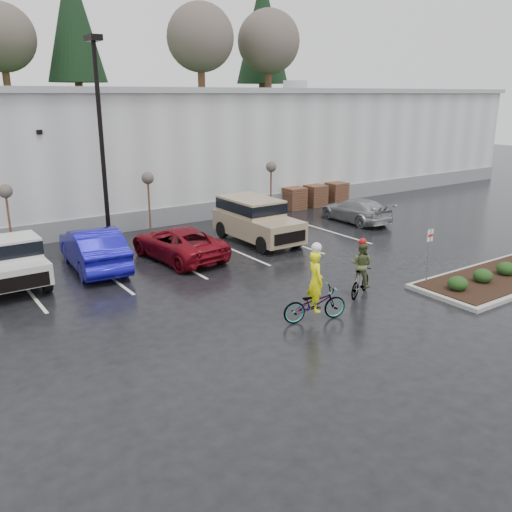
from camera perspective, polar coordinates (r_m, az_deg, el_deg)
ground at (r=18.31m, az=10.44°, el=-5.61°), size 120.00×120.00×0.00m
warehouse at (r=36.09m, az=-15.03°, el=11.04°), size 60.50×15.50×7.20m
wooded_ridge at (r=58.25m, az=-22.96°, el=11.63°), size 80.00×25.00×6.00m
lamppost at (r=25.22m, az=-16.10°, el=13.40°), size 0.50×1.00×9.22m
sapling_west at (r=25.52m, az=-24.84°, el=5.83°), size 0.60×0.60×3.20m
sapling_mid at (r=27.34m, az=-11.31°, el=7.68°), size 0.60×0.60×3.20m
sapling_east at (r=31.05m, az=1.60°, el=9.05°), size 0.60×0.60×3.20m
pallet_stack_a at (r=33.66m, az=4.02°, el=6.07°), size 1.20×1.20×1.35m
pallet_stack_b at (r=34.73m, az=6.23°, el=6.35°), size 1.20×1.20×1.35m
pallet_stack_c at (r=35.92m, az=8.43°, el=6.61°), size 1.20×1.20×1.35m
curb_island at (r=23.05m, az=24.72°, el=-2.02°), size 8.00×3.00×0.15m
mulch_bed at (r=23.02m, az=24.75°, el=-1.79°), size 7.60×2.60×0.04m
shrub_a at (r=20.51m, az=20.47°, el=-2.73°), size 0.70×0.70×0.52m
shrub_b at (r=21.71m, az=22.77°, el=-1.93°), size 0.70×0.70×0.52m
shrub_c at (r=22.95m, az=24.82°, el=-1.22°), size 0.70×0.70×0.52m
fire_lane_sign at (r=20.73m, az=17.74°, el=0.62°), size 0.30×0.05×2.20m
pickup_white at (r=22.33m, az=-24.72°, el=-0.15°), size 2.10×5.20×1.96m
car_blue at (r=22.93m, az=-16.74°, el=0.78°), size 2.24×5.31×1.71m
car_red at (r=23.55m, az=-8.22°, el=1.37°), size 2.82×5.27×1.41m
suv_tan at (r=25.94m, az=0.18°, el=3.71°), size 2.20×5.10×2.06m
car_far_silver at (r=30.67m, az=10.44°, el=4.76°), size 2.01×4.62×1.32m
cyclist_hivis at (r=17.04m, az=6.22°, el=-4.33°), size 2.22×1.26×2.55m
cyclist_olive at (r=19.38m, az=10.97°, el=-1.92°), size 1.66×1.11×2.10m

